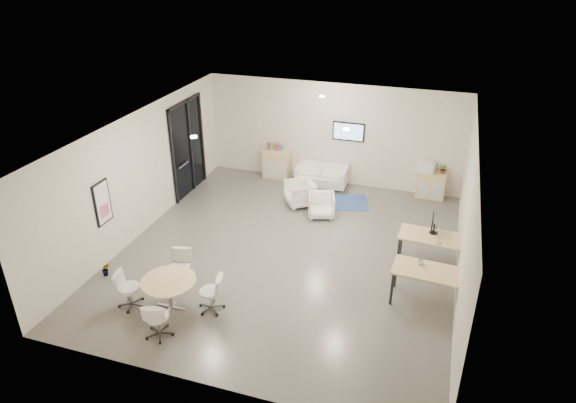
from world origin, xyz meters
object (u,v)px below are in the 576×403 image
(loveseat, at_px, (322,176))
(desk_front, at_px, (429,274))
(sideboard_left, at_px, (277,164))
(sideboard_right, at_px, (431,185))
(armchair_left, at_px, (300,192))
(armchair_right, at_px, (321,204))
(round_table, at_px, (169,284))
(desk_rear, at_px, (432,239))

(loveseat, xyz_separation_m, desk_front, (3.60, -5.03, 0.39))
(sideboard_left, height_order, loveseat, sideboard_left)
(sideboard_right, bearing_deg, armchair_left, -155.24)
(sideboard_left, bearing_deg, armchair_right, -46.04)
(loveseat, bearing_deg, round_table, -103.68)
(armchair_right, distance_m, round_table, 5.30)
(round_table, bearing_deg, armchair_right, 68.06)
(sideboard_left, bearing_deg, desk_front, -45.10)
(armchair_right, bearing_deg, desk_rear, -43.83)
(sideboard_left, distance_m, loveseat, 1.58)
(sideboard_left, height_order, round_table, sideboard_left)
(sideboard_right, bearing_deg, desk_rear, -86.13)
(sideboard_right, distance_m, round_table, 8.55)
(sideboard_left, xyz_separation_m, desk_front, (5.16, -5.18, 0.23))
(armchair_right, relative_size, round_table, 0.65)
(sideboard_left, height_order, armchair_right, sideboard_left)
(desk_front, bearing_deg, armchair_right, 139.20)
(loveseat, relative_size, desk_rear, 1.01)
(sideboard_left, xyz_separation_m, armchair_right, (2.06, -2.13, -0.11))
(loveseat, height_order, armchair_left, armchair_left)
(sideboard_right, height_order, desk_front, sideboard_right)
(loveseat, distance_m, armchair_right, 2.04)
(armchair_left, xyz_separation_m, armchair_right, (0.77, -0.50, -0.03))
(loveseat, distance_m, round_table, 7.06)
(armchair_right, height_order, desk_front, desk_front)
(sideboard_right, xyz_separation_m, desk_front, (0.28, -5.20, 0.30))
(sideboard_right, xyz_separation_m, desk_rear, (0.25, -3.76, 0.31))
(loveseat, bearing_deg, sideboard_left, 172.91)
(round_table, bearing_deg, sideboard_left, 90.63)
(armchair_right, relative_size, desk_front, 0.47)
(armchair_left, xyz_separation_m, round_table, (-1.21, -5.41, 0.21))
(loveseat, relative_size, armchair_right, 2.16)
(sideboard_right, relative_size, desk_rear, 0.53)
(sideboard_left, height_order, desk_rear, sideboard_left)
(desk_rear, xyz_separation_m, desk_front, (0.03, -1.44, -0.01))
(armchair_right, bearing_deg, loveseat, 87.76)
(sideboard_right, bearing_deg, loveseat, -177.04)
(sideboard_left, xyz_separation_m, desk_rear, (5.13, -3.74, 0.24))
(armchair_right, xyz_separation_m, desk_front, (3.11, -3.05, 0.34))
(desk_rear, bearing_deg, sideboard_left, 147.16)
(armchair_left, distance_m, armchair_right, 0.92)
(armchair_left, bearing_deg, loveseat, 133.90)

